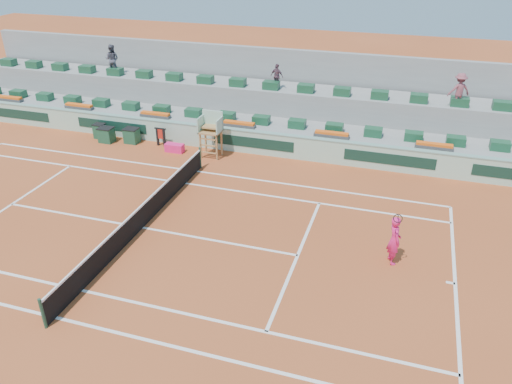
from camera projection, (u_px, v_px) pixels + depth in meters
The scene contains 20 objects.
ground at pixel (143, 228), 20.07m from camera, with size 90.00×90.00×0.00m, color #A1441F.
seating_tier_lower at pixel (233, 125), 28.79m from camera, with size 36.00×4.00×1.20m, color #969693.
seating_tier_upper at pixel (241, 105), 29.81m from camera, with size 36.00×2.40×2.60m, color #969693.
stadium_back_wall at pixel (250, 83), 30.73m from camera, with size 36.00×0.40×4.40m, color #969693.
player_bag at pixel (175, 148), 26.73m from camera, with size 1.01×0.45×0.45m, color #FF2175.
spectator_left at pixel (112, 59), 30.61m from camera, with size 0.88×0.68×1.80m, color #4B4B58.
spectator_mid at pixel (277, 76), 27.98m from camera, with size 0.81×0.34×1.38m, color #674553.
spectator_right at pixel (459, 90), 25.04m from camera, with size 1.10×0.63×1.71m, color #8F4751.
court_lines at pixel (143, 228), 20.07m from camera, with size 23.89×11.09×0.01m.
tennis_net at pixel (141, 216), 19.82m from camera, with size 0.10×11.97×1.10m.
advertising_hoarding at pixel (219, 138), 26.92m from camera, with size 36.00×0.34×1.26m.
umpire_chair at pixel (211, 128), 25.65m from camera, with size 1.10×0.90×2.40m.
seat_row_lower at pixel (227, 116), 27.65m from camera, with size 32.90×0.60×0.44m.
seat_row_upper at pixel (238, 82), 28.59m from camera, with size 32.90×0.60×0.44m.
flower_planters at pixel (196, 120), 27.41m from camera, with size 26.80×0.36×0.28m.
drink_cooler_a at pixel (132, 135), 27.78m from camera, with size 0.79×0.68×0.84m.
drink_cooler_b at pixel (106, 135), 27.88m from camera, with size 0.81×0.70×0.84m.
drink_cooler_c at pixel (100, 131), 28.40m from camera, with size 0.64×0.55×0.84m.
towel_rack at pixel (161, 135), 27.29m from camera, with size 0.67×0.11×1.03m.
tennis_player at pixel (394, 240), 17.60m from camera, with size 0.67×0.96×2.28m.
Camera 1 is at (9.47, -14.87, 10.72)m, focal length 35.00 mm.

